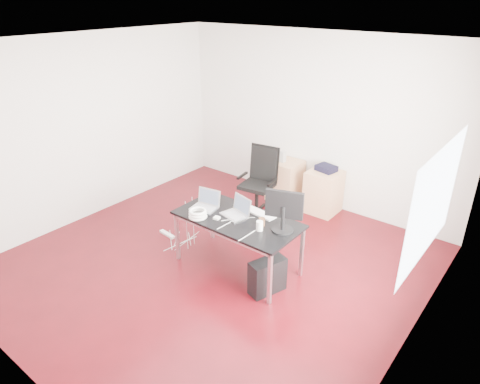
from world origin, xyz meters
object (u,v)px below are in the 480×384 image
Objects in this scene: desk at (237,222)px; filing_cabinet_right at (323,192)px; office_chair at (260,178)px; pc_tower at (267,276)px; filing_cabinet_left at (285,180)px.

desk is 2.29× the size of filing_cabinet_right.
office_chair is at bearing -140.63° from filing_cabinet_right.
office_chair is 2.40× the size of pc_tower.
office_chair is at bearing -96.04° from filing_cabinet_left.
office_chair is 1.54× the size of filing_cabinet_left.
office_chair is (-0.70, 1.44, -0.07)m from desk.
office_chair is at bearing 147.37° from pc_tower.
filing_cabinet_right is at bearing 31.39° from office_chair.
desk is 2.22m from filing_cabinet_left.
desk reaches higher than pc_tower.
pc_tower is at bearing -16.30° from desk.
office_chair reaches higher than filing_cabinet_right.
pc_tower is (0.49, -2.28, -0.13)m from filing_cabinet_right.
filing_cabinet_right is 2.34m from pc_tower.
desk is 0.77m from pc_tower.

